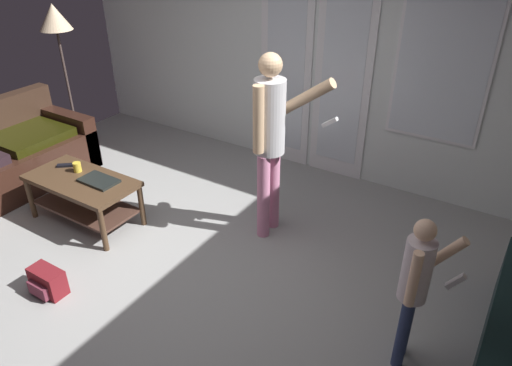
{
  "coord_description": "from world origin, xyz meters",
  "views": [
    {
      "loc": [
        2.23,
        -2.14,
        2.55
      ],
      "look_at": [
        0.72,
        0.28,
        0.92
      ],
      "focal_mm": 33.46,
      "sensor_mm": 36.0,
      "label": 1
    }
  ],
  "objects_px": {
    "floor_lamp": "(55,24)",
    "tv_remote_black": "(66,165)",
    "person_child": "(416,282)",
    "person_adult": "(271,132)",
    "laptop_closed": "(99,181)",
    "cup_near_edge": "(77,167)",
    "backpack": "(47,282)",
    "coffee_table": "(83,191)"
  },
  "relations": [
    {
      "from": "person_adult",
      "to": "laptop_closed",
      "type": "height_order",
      "value": "person_adult"
    },
    {
      "from": "tv_remote_black",
      "to": "cup_near_edge",
      "type": "bearing_deg",
      "value": -42.38
    },
    {
      "from": "cup_near_edge",
      "to": "backpack",
      "type": "bearing_deg",
      "value": -54.59
    },
    {
      "from": "backpack",
      "to": "floor_lamp",
      "type": "bearing_deg",
      "value": 135.73
    },
    {
      "from": "person_child",
      "to": "backpack",
      "type": "bearing_deg",
      "value": -161.75
    },
    {
      "from": "person_child",
      "to": "backpack",
      "type": "height_order",
      "value": "person_child"
    },
    {
      "from": "coffee_table",
      "to": "floor_lamp",
      "type": "height_order",
      "value": "floor_lamp"
    },
    {
      "from": "backpack",
      "to": "laptop_closed",
      "type": "height_order",
      "value": "laptop_closed"
    },
    {
      "from": "backpack",
      "to": "cup_near_edge",
      "type": "distance_m",
      "value": 1.19
    },
    {
      "from": "coffee_table",
      "to": "laptop_closed",
      "type": "xyz_separation_m",
      "value": [
        0.18,
        0.05,
        0.13
      ]
    },
    {
      "from": "coffee_table",
      "to": "laptop_closed",
      "type": "height_order",
      "value": "laptop_closed"
    },
    {
      "from": "coffee_table",
      "to": "tv_remote_black",
      "type": "xyz_separation_m",
      "value": [
        -0.31,
        0.09,
        0.13
      ]
    },
    {
      "from": "person_adult",
      "to": "laptop_closed",
      "type": "bearing_deg",
      "value": -151.83
    },
    {
      "from": "person_adult",
      "to": "backpack",
      "type": "bearing_deg",
      "value": -122.15
    },
    {
      "from": "person_adult",
      "to": "tv_remote_black",
      "type": "distance_m",
      "value": 2.02
    },
    {
      "from": "cup_near_edge",
      "to": "person_child",
      "type": "bearing_deg",
      "value": -1.86
    },
    {
      "from": "floor_lamp",
      "to": "laptop_closed",
      "type": "relative_size",
      "value": 4.77
    },
    {
      "from": "person_child",
      "to": "tv_remote_black",
      "type": "distance_m",
      "value": 3.3
    },
    {
      "from": "floor_lamp",
      "to": "tv_remote_black",
      "type": "bearing_deg",
      "value": -41.19
    },
    {
      "from": "backpack",
      "to": "cup_near_edge",
      "type": "relative_size",
      "value": 3.11
    },
    {
      "from": "laptop_closed",
      "to": "cup_near_edge",
      "type": "xyz_separation_m",
      "value": [
        -0.31,
        0.03,
        0.03
      ]
    },
    {
      "from": "person_adult",
      "to": "laptop_closed",
      "type": "distance_m",
      "value": 1.61
    },
    {
      "from": "floor_lamp",
      "to": "person_adult",
      "type": "bearing_deg",
      "value": -7.24
    },
    {
      "from": "coffee_table",
      "to": "person_adult",
      "type": "xyz_separation_m",
      "value": [
        1.53,
        0.77,
        0.65
      ]
    },
    {
      "from": "floor_lamp",
      "to": "laptop_closed",
      "type": "distance_m",
      "value": 2.26
    },
    {
      "from": "backpack",
      "to": "cup_near_edge",
      "type": "bearing_deg",
      "value": 125.41
    },
    {
      "from": "person_adult",
      "to": "person_child",
      "type": "bearing_deg",
      "value": -28.42
    },
    {
      "from": "person_child",
      "to": "cup_near_edge",
      "type": "relative_size",
      "value": 11.89
    },
    {
      "from": "laptop_closed",
      "to": "person_adult",
      "type": "bearing_deg",
      "value": 28.92
    },
    {
      "from": "coffee_table",
      "to": "tv_remote_black",
      "type": "bearing_deg",
      "value": 162.93
    },
    {
      "from": "floor_lamp",
      "to": "laptop_closed",
      "type": "height_order",
      "value": "floor_lamp"
    },
    {
      "from": "floor_lamp",
      "to": "cup_near_edge",
      "type": "relative_size",
      "value": 18.22
    },
    {
      "from": "person_adult",
      "to": "floor_lamp",
      "type": "distance_m",
      "value": 3.11
    },
    {
      "from": "backpack",
      "to": "person_child",
      "type": "bearing_deg",
      "value": 18.25
    },
    {
      "from": "person_child",
      "to": "floor_lamp",
      "type": "distance_m",
      "value": 4.74
    },
    {
      "from": "coffee_table",
      "to": "person_child",
      "type": "relative_size",
      "value": 0.96
    },
    {
      "from": "backpack",
      "to": "coffee_table",
      "type": "bearing_deg",
      "value": 121.92
    },
    {
      "from": "coffee_table",
      "to": "cup_near_edge",
      "type": "xyz_separation_m",
      "value": [
        -0.13,
        0.08,
        0.17
      ]
    },
    {
      "from": "backpack",
      "to": "laptop_closed",
      "type": "bearing_deg",
      "value": 110.86
    },
    {
      "from": "coffee_table",
      "to": "cup_near_edge",
      "type": "height_order",
      "value": "cup_near_edge"
    },
    {
      "from": "backpack",
      "to": "tv_remote_black",
      "type": "bearing_deg",
      "value": 131.71
    },
    {
      "from": "coffee_table",
      "to": "tv_remote_black",
      "type": "distance_m",
      "value": 0.35
    }
  ]
}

